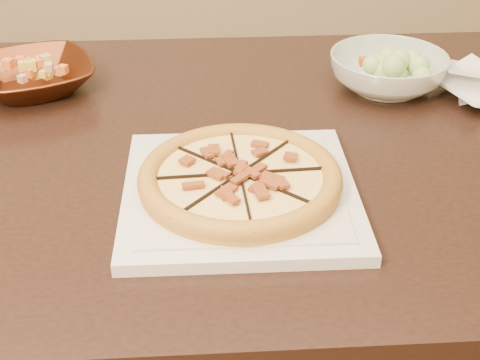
% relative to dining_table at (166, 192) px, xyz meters
% --- Properties ---
extents(dining_table, '(1.46, 0.96, 0.75)m').
position_rel_dining_table_xyz_m(dining_table, '(0.00, 0.00, 0.00)').
color(dining_table, black).
rests_on(dining_table, floor).
extents(plate, '(0.33, 0.33, 0.02)m').
position_rel_dining_table_xyz_m(plate, '(0.12, -0.17, 0.11)').
color(plate, silver).
rests_on(plate, dining_table).
extents(pizza, '(0.28, 0.28, 0.03)m').
position_rel_dining_table_xyz_m(pizza, '(0.12, -0.17, 0.13)').
color(pizza, '#B58023').
rests_on(pizza, plate).
extents(bronze_bowl, '(0.29, 0.29, 0.05)m').
position_rel_dining_table_xyz_m(bronze_bowl, '(-0.25, 0.20, 0.13)').
color(bronze_bowl, '#552712').
rests_on(bronze_bowl, dining_table).
extents(mixed_dish, '(0.10, 0.11, 0.03)m').
position_rel_dining_table_xyz_m(mixed_dish, '(-0.25, 0.20, 0.17)').
color(mixed_dish, tan).
rests_on(mixed_dish, bronze_bowl).
extents(salad_bowl, '(0.25, 0.25, 0.07)m').
position_rel_dining_table_xyz_m(salad_bowl, '(0.40, 0.19, 0.13)').
color(salad_bowl, silver).
rests_on(salad_bowl, dining_table).
extents(salad, '(0.09, 0.10, 0.04)m').
position_rel_dining_table_xyz_m(salad, '(0.40, 0.19, 0.18)').
color(salad, '#9EBE73').
rests_on(salad, salad_bowl).
extents(cling_film, '(0.19, 0.16, 0.05)m').
position_rel_dining_table_xyz_m(cling_film, '(0.55, 0.15, 0.12)').
color(cling_film, white).
rests_on(cling_film, dining_table).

